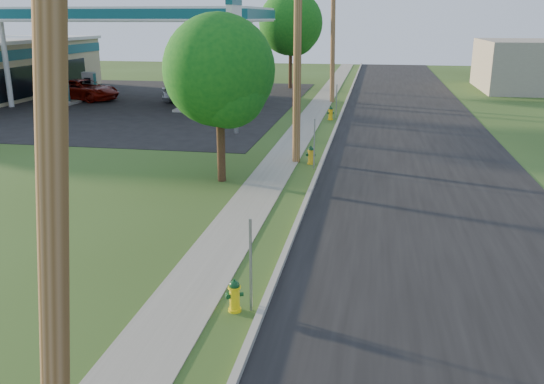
# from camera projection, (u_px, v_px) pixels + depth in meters

# --- Properties ---
(road) EXTENTS (8.00, 120.00, 0.02)m
(road) POSITION_uv_depth(u_px,v_px,m) (438.00, 226.00, 16.57)
(road) COLOR black
(road) RESTS_ON ground
(curb) EXTENTS (0.15, 120.00, 0.15)m
(curb) POSITION_uv_depth(u_px,v_px,m) (300.00, 216.00, 17.23)
(curb) COLOR gray
(curb) RESTS_ON ground
(sidewalk) EXTENTS (1.50, 120.00, 0.03)m
(sidewalk) POSITION_uv_depth(u_px,v_px,m) (243.00, 215.00, 17.54)
(sidewalk) COLOR gray
(sidewalk) RESTS_ON ground
(forecourt) EXTENTS (26.00, 28.00, 0.02)m
(forecourt) POSITION_uv_depth(u_px,v_px,m) (110.00, 102.00, 40.76)
(forecourt) COLOR black
(forecourt) RESTS_ON ground
(utility_pole_near) EXTENTS (1.40, 0.32, 9.48)m
(utility_pole_near) POSITION_uv_depth(u_px,v_px,m) (51.00, 120.00, 5.68)
(utility_pole_near) COLOR brown
(utility_pole_near) RESTS_ON ground
(utility_pole_mid) EXTENTS (1.40, 0.32, 9.80)m
(utility_pole_mid) POSITION_uv_depth(u_px,v_px,m) (298.00, 39.00, 22.58)
(utility_pole_mid) COLOR brown
(utility_pole_mid) RESTS_ON ground
(utility_pole_far) EXTENTS (1.40, 0.32, 9.50)m
(utility_pole_far) POSITION_uv_depth(u_px,v_px,m) (333.00, 32.00, 39.57)
(utility_pole_far) COLOR brown
(utility_pole_far) RESTS_ON ground
(sign_post_near) EXTENTS (0.05, 0.04, 2.00)m
(sign_post_near) POSITION_uv_depth(u_px,v_px,m) (251.00, 266.00, 11.54)
(sign_post_near) COLOR gray
(sign_post_near) RESTS_ON ground
(sign_post_mid) EXTENTS (0.05, 0.04, 2.00)m
(sign_post_mid) POSITION_uv_depth(u_px,v_px,m) (314.00, 144.00, 22.65)
(sign_post_mid) COLOR gray
(sign_post_mid) RESTS_ON ground
(sign_post_far) EXTENTS (0.05, 0.04, 2.00)m
(sign_post_far) POSITION_uv_depth(u_px,v_px,m) (336.00, 101.00, 34.13)
(sign_post_far) COLOR gray
(sign_post_far) RESTS_ON ground
(gas_canopy) EXTENTS (18.18, 9.18, 6.40)m
(gas_canopy) POSITION_uv_depth(u_px,v_px,m) (131.00, 15.00, 38.71)
(gas_canopy) COLOR silver
(gas_canopy) RESTS_ON ground
(fuel_pump_nw) EXTENTS (1.20, 3.20, 1.90)m
(fuel_pump_nw) POSITION_uv_depth(u_px,v_px,m) (62.00, 95.00, 39.09)
(fuel_pump_nw) COLOR gray
(fuel_pump_nw) RESTS_ON ground
(fuel_pump_ne) EXTENTS (1.20, 3.20, 1.90)m
(fuel_pump_ne) POSITION_uv_depth(u_px,v_px,m) (189.00, 98.00, 37.56)
(fuel_pump_ne) COLOR gray
(fuel_pump_ne) RESTS_ON ground
(fuel_pump_sw) EXTENTS (1.20, 3.20, 1.90)m
(fuel_pump_sw) POSITION_uv_depth(u_px,v_px,m) (90.00, 88.00, 42.86)
(fuel_pump_sw) COLOR gray
(fuel_pump_sw) RESTS_ON ground
(fuel_pump_se) EXTENTS (1.20, 3.20, 1.90)m
(fuel_pump_se) POSITION_uv_depth(u_px,v_px,m) (206.00, 91.00, 41.33)
(fuel_pump_se) COLOR gray
(fuel_pump_se) RESTS_ON ground
(price_pylon) EXTENTS (0.34, 2.04, 6.85)m
(price_pylon) POSITION_uv_depth(u_px,v_px,m) (234.00, 25.00, 28.28)
(price_pylon) COLOR gray
(price_pylon) RESTS_ON ground
(tree_verge) EXTENTS (3.95, 3.95, 5.98)m
(tree_verge) POSITION_uv_depth(u_px,v_px,m) (221.00, 75.00, 20.01)
(tree_verge) COLOR #321D10
(tree_verge) RESTS_ON ground
(tree_lot) EXTENTS (5.25, 5.25, 7.95)m
(tree_lot) POSITION_uv_depth(u_px,v_px,m) (292.00, 26.00, 47.20)
(tree_lot) COLOR #321D10
(tree_lot) RESTS_ON ground
(hydrant_near) EXTENTS (0.37, 0.33, 0.72)m
(hydrant_near) POSITION_uv_depth(u_px,v_px,m) (235.00, 296.00, 11.70)
(hydrant_near) COLOR yellow
(hydrant_near) RESTS_ON ground
(hydrant_mid) EXTENTS (0.39, 0.35, 0.77)m
(hydrant_mid) POSITION_uv_depth(u_px,v_px,m) (311.00, 155.00, 23.53)
(hydrant_mid) COLOR gold
(hydrant_mid) RESTS_ON ground
(hydrant_far) EXTENTS (0.42, 0.37, 0.81)m
(hydrant_far) POSITION_uv_depth(u_px,v_px,m) (331.00, 113.00, 33.70)
(hydrant_far) COLOR #ECB110
(hydrant_far) RESTS_ON ground
(car_red) EXTENTS (5.84, 3.79, 1.50)m
(car_red) POSITION_uv_depth(u_px,v_px,m) (84.00, 90.00, 41.61)
(car_red) COLOR #6A0A03
(car_red) RESTS_ON ground
(car_silver) EXTENTS (4.72, 3.05, 1.50)m
(car_silver) POSITION_uv_depth(u_px,v_px,m) (193.00, 92.00, 40.43)
(car_silver) COLOR #A4A6AB
(car_silver) RESTS_ON ground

